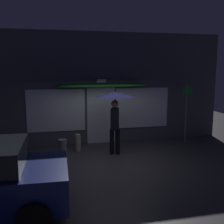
{
  "coord_description": "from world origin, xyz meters",
  "views": [
    {
      "loc": [
        -1.86,
        -8.05,
        2.94
      ],
      "look_at": [
        0.1,
        0.65,
        1.47
      ],
      "focal_mm": 43.29,
      "sensor_mm": 36.0,
      "label": 1
    }
  ],
  "objects_px": {
    "street_sign_post": "(186,110)",
    "sidewalk_bollard_2": "(63,148)",
    "sidewalk_bollard": "(78,143)",
    "person_with_umbrella": "(115,105)"
  },
  "relations": [
    {
      "from": "street_sign_post",
      "to": "sidewalk_bollard_2",
      "type": "distance_m",
      "value": 4.96
    },
    {
      "from": "street_sign_post",
      "to": "sidewalk_bollard",
      "type": "relative_size",
      "value": 3.73
    },
    {
      "from": "sidewalk_bollard_2",
      "to": "street_sign_post",
      "type": "bearing_deg",
      "value": 7.46
    },
    {
      "from": "sidewalk_bollard",
      "to": "sidewalk_bollard_2",
      "type": "xyz_separation_m",
      "value": [
        -0.55,
        -0.44,
        -0.02
      ]
    },
    {
      "from": "person_with_umbrella",
      "to": "sidewalk_bollard",
      "type": "bearing_deg",
      "value": 82.43
    },
    {
      "from": "sidewalk_bollard_2",
      "to": "person_with_umbrella",
      "type": "bearing_deg",
      "value": -5.32
    },
    {
      "from": "sidewalk_bollard",
      "to": "sidewalk_bollard_2",
      "type": "relative_size",
      "value": 1.08
    },
    {
      "from": "person_with_umbrella",
      "to": "sidewalk_bollard_2",
      "type": "xyz_separation_m",
      "value": [
        -1.75,
        0.16,
        -1.43
      ]
    },
    {
      "from": "street_sign_post",
      "to": "sidewalk_bollard",
      "type": "bearing_deg",
      "value": -177.52
    },
    {
      "from": "person_with_umbrella",
      "to": "sidewalk_bollard_2",
      "type": "relative_size",
      "value": 3.74
    }
  ]
}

